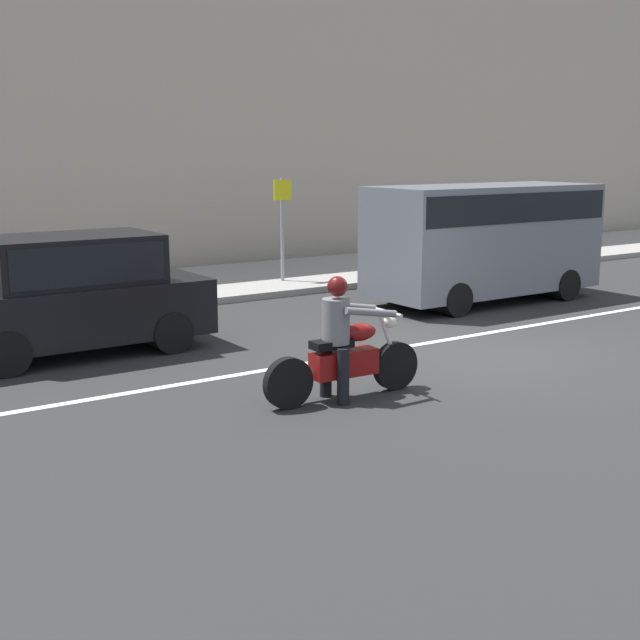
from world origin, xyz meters
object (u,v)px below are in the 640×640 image
at_px(motorcycle_with_rider_gray, 343,349).
at_px(parked_hatchback_black, 74,293).
at_px(street_sign_post, 282,219).
at_px(parked_van_slate_gray, 484,235).

distance_m(motorcycle_with_rider_gray, parked_hatchback_black, 4.61).
xyz_separation_m(motorcycle_with_rider_gray, street_sign_post, (3.92, 7.82, 0.89)).
bearing_deg(parked_hatchback_black, street_sign_post, 31.88).
bearing_deg(parked_van_slate_gray, motorcycle_with_rider_gray, -147.93).
bearing_deg(motorcycle_with_rider_gray, parked_hatchback_black, 115.47).
distance_m(motorcycle_with_rider_gray, street_sign_post, 8.79).
relative_size(motorcycle_with_rider_gray, parked_van_slate_gray, 0.45).
distance_m(parked_van_slate_gray, street_sign_post, 4.55).
relative_size(parked_van_slate_gray, street_sign_post, 2.16).
bearing_deg(motorcycle_with_rider_gray, parked_van_slate_gray, 32.07).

